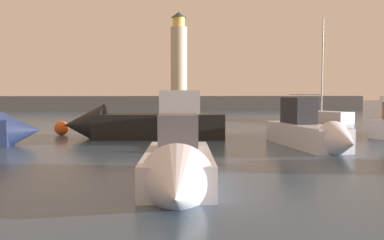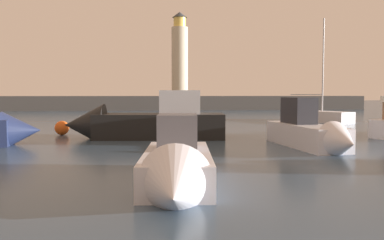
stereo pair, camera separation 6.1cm
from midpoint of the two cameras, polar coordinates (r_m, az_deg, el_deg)
name	(u,v)px [view 2 (the right image)]	position (r m, az deg, el deg)	size (l,w,h in m)	color
ground_plane	(186,125)	(31.66, -0.84, -0.72)	(220.00, 220.00, 0.00)	#384C60
breakwater	(165,103)	(61.07, -3.82, 2.42)	(61.67, 4.55, 2.12)	#423F3D
lighthouse	(180,56)	(61.48, -1.72, 9.00)	(2.47, 2.47, 12.63)	beige
motorboat_3	(140,123)	(22.35, -7.26, -0.36)	(8.95, 3.21, 3.07)	black
motorboat_4	(176,169)	(10.36, -2.06, -6.94)	(2.41, 6.17, 2.28)	silver
motorboat_5	(312,133)	(18.93, 16.74, -1.73)	(2.11, 6.67, 2.51)	silver
sailboat_moored	(316,116)	(37.15, 17.23, 0.59)	(4.53, 6.80, 8.95)	silver
mooring_buoy	(62,128)	(25.25, -17.92, -1.08)	(0.85, 0.85, 0.85)	#EA5919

